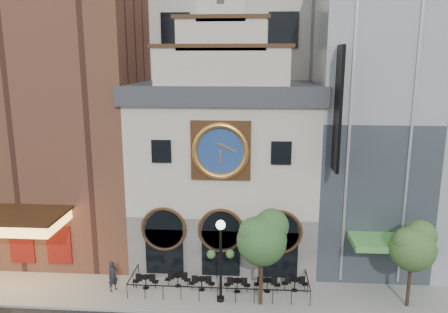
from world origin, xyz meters
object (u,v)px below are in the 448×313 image
Objects in this scene: bistro_1 at (178,279)px; bistro_2 at (202,283)px; bistro_5 at (295,284)px; pedestrian at (113,276)px; bistro_3 at (237,285)px; tree_right at (413,245)px; bistro_4 at (267,284)px; bistro_0 at (146,281)px; lamppost at (221,252)px; tree_left at (263,237)px.

bistro_1 is 1.00× the size of bistro_2.
bistro_5 is 11.01m from pedestrian.
bistro_3 is 0.31× the size of tree_right.
bistro_4 is at bearing 172.92° from tree_right.
bistro_0 is 1.00× the size of bistro_4.
lamppost reaches higher than bistro_0.
bistro_0 is 1.99m from pedestrian.
bistro_2 is at bearing -50.51° from pedestrian.
tree_left is at bearing -104.73° from bistro_4.
bistro_2 is 1.00× the size of bistro_5.
bistro_5 is (5.63, 0.34, 0.00)m from bistro_2.
bistro_4 is (1.80, 0.17, 0.00)m from bistro_3.
lamppost is (2.78, -1.50, 2.60)m from bistro_1.
tree_left is (1.44, -1.20, 3.65)m from bistro_3.
bistro_3 is 2.96m from lamppost.
bistro_3 is (3.69, -0.41, 0.00)m from bistro_1.
bistro_5 is 0.85× the size of pedestrian.
bistro_3 is 0.32× the size of lamppost.
tree_left is (3.60, -1.25, 3.65)m from bistro_2.
bistro_4 and bistro_5 have the same top height.
lamppost is 2.58m from tree_left.
tree_right is at bearing -10.95° from bistro_5.
bistro_5 is 0.31× the size of tree_right.
tree_right is at bearing -4.19° from bistro_2.
bistro_2 is at bearing 0.09° from bistro_0.
lamppost is at bearing -28.38° from bistro_1.
bistro_0 is at bearing -43.13° from pedestrian.
bistro_4 is at bearing 1.67° from bistro_2.
bistro_1 is 1.00× the size of bistro_4.
bistro_3 is at bearing 140.20° from tree_left.
pedestrian is at bearing 174.51° from tree_left.
bistro_2 is at bearing 130.82° from lamppost.
tree_right is at bearing -7.08° from bistro_4.
tree_right is (10.66, 0.27, 0.62)m from lamppost.
lamppost reaches higher than bistro_2.
bistro_0 is 0.28× the size of tree_left.
pedestrian is at bearing -168.41° from bistro_0.
pedestrian is 0.33× the size of tree_left.
tree_left is at bearing -17.47° from bistro_1.
bistro_3 is 0.28× the size of tree_left.
bistro_4 is 8.64m from tree_right.
lamppost is at bearing -61.17° from pedestrian.
lamppost is (-2.71, -1.26, 2.60)m from bistro_4.
bistro_1 is 5.49m from bistro_4.
bistro_0 is at bearing -177.81° from bistro_5.
tree_right is (17.26, -0.48, 2.75)m from pedestrian.
bistro_1 is at bearing 166.77° from bistro_2.
bistro_3 is 0.85× the size of pedestrian.
bistro_4 is at bearing 18.12° from lamppost.
bistro_3 is 1.00× the size of bistro_5.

